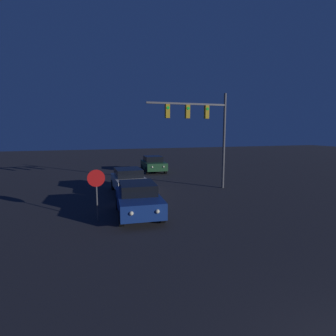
{
  "coord_description": "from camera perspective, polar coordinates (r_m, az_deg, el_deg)",
  "views": [
    {
      "loc": [
        -4.68,
        -1.34,
        4.15
      ],
      "look_at": [
        0.0,
        13.21,
        1.99
      ],
      "focal_mm": 28.0,
      "sensor_mm": 36.0,
      "label": 1
    }
  ],
  "objects": [
    {
      "name": "stop_sign",
      "position": [
        12.44,
        -15.33,
        -3.57
      ],
      "size": [
        0.79,
        0.07,
        2.41
      ],
      "color": "#4C4C51",
      "rests_on": "ground_plane"
    },
    {
      "name": "car_near",
      "position": [
        13.07,
        -6.53,
        -6.67
      ],
      "size": [
        2.28,
        4.29,
        1.61
      ],
      "rotation": [
        0.0,
        0.0,
        3.07
      ],
      "color": "navy",
      "rests_on": "ground_plane"
    },
    {
      "name": "traffic_signal_mast",
      "position": [
        18.54,
        7.75,
        9.54
      ],
      "size": [
        5.78,
        0.3,
        6.77
      ],
      "color": "#4C4C51",
      "rests_on": "ground_plane"
    },
    {
      "name": "car_mid",
      "position": [
        17.96,
        -8.52,
        -2.65
      ],
      "size": [
        2.1,
        4.21,
        1.61
      ],
      "rotation": [
        0.0,
        0.0,
        3.15
      ],
      "color": "beige",
      "rests_on": "ground_plane"
    },
    {
      "name": "car_far",
      "position": [
        26.69,
        -3.21,
        0.92
      ],
      "size": [
        2.21,
        4.26,
        1.61
      ],
      "rotation": [
        0.0,
        0.0,
        3.09
      ],
      "color": "#1E4728",
      "rests_on": "ground_plane"
    }
  ]
}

